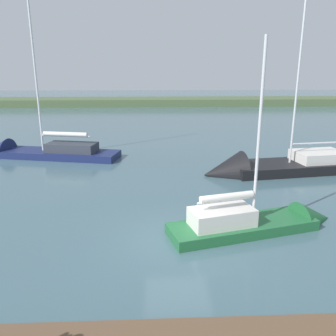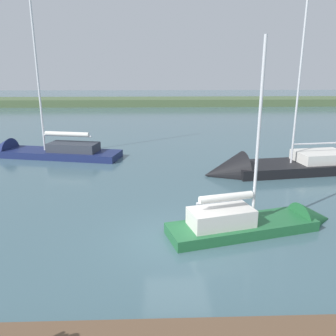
# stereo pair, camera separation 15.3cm
# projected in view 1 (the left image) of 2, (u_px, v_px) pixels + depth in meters

# --- Properties ---
(ground_plane) EXTENTS (200.00, 200.00, 0.00)m
(ground_plane) POSITION_uv_depth(u_px,v_px,m) (178.00, 238.00, 12.64)
(ground_plane) COLOR #42606B
(far_shoreline) EXTENTS (180.00, 8.00, 2.40)m
(far_shoreline) POSITION_uv_depth(u_px,v_px,m) (157.00, 105.00, 61.69)
(far_shoreline) COLOR #4C603D
(far_shoreline) RESTS_ON ground_plane
(sailboat_far_right) EXTENTS (10.48, 4.45, 13.02)m
(sailboat_far_right) POSITION_uv_depth(u_px,v_px,m) (37.00, 153.00, 24.60)
(sailboat_far_right) COLOR navy
(sailboat_far_right) RESTS_ON ground_plane
(sailboat_near_dock) EXTENTS (10.54, 4.09, 12.25)m
(sailboat_near_dock) POSITION_uv_depth(u_px,v_px,m) (272.00, 170.00, 20.72)
(sailboat_near_dock) COLOR black
(sailboat_near_dock) RESTS_ON ground_plane
(sailboat_mid_channel) EXTENTS (7.10, 3.39, 7.91)m
(sailboat_mid_channel) POSITION_uv_depth(u_px,v_px,m) (263.00, 224.00, 13.37)
(sailboat_mid_channel) COLOR #236638
(sailboat_mid_channel) RESTS_ON ground_plane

